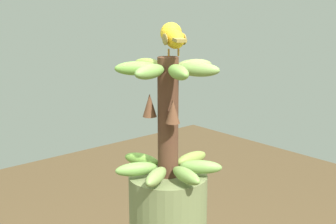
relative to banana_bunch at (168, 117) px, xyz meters
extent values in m
cylinder|color=#4C2D1E|center=(0.00, 0.00, 0.00)|extent=(0.05, 0.05, 0.31)
ellipsoid|color=#729E49|center=(-0.06, 0.06, -0.13)|extent=(0.10, 0.11, 0.04)
ellipsoid|color=olive|center=(-0.09, -0.01, -0.13)|extent=(0.11, 0.04, 0.04)
ellipsoid|color=olive|center=(-0.05, -0.07, -0.13)|extent=(0.09, 0.11, 0.04)
ellipsoid|color=#6C9F3B|center=(0.02, -0.08, -0.13)|extent=(0.06, 0.12, 0.04)
ellipsoid|color=#709F47|center=(0.08, -0.03, -0.13)|extent=(0.12, 0.08, 0.04)
ellipsoid|color=olive|center=(0.07, 0.04, -0.13)|extent=(0.11, 0.08, 0.04)
ellipsoid|color=#739747|center=(0.01, 0.08, -0.13)|extent=(0.05, 0.12, 0.04)
ellipsoid|color=#719E43|center=(0.03, 0.07, 0.13)|extent=(0.08, 0.12, 0.04)
ellipsoid|color=#76994B|center=(-0.04, 0.07, 0.13)|extent=(0.08, 0.12, 0.04)
ellipsoid|color=olive|center=(-0.08, 0.01, 0.13)|extent=(0.12, 0.05, 0.04)
ellipsoid|color=#719D47|center=(-0.06, -0.05, 0.13)|extent=(0.11, 0.10, 0.04)
ellipsoid|color=olive|center=(0.00, -0.08, 0.13)|extent=(0.04, 0.11, 0.04)
ellipsoid|color=#6CA240|center=(0.06, -0.05, 0.13)|extent=(0.11, 0.09, 0.04)
ellipsoid|color=#6E9646|center=(0.07, 0.02, 0.13)|extent=(0.12, 0.06, 0.04)
cone|color=brown|center=(0.02, 0.04, 0.03)|extent=(0.04, 0.04, 0.06)
cone|color=brown|center=(0.04, -0.03, 0.03)|extent=(0.04, 0.04, 0.06)
cylinder|color=#C68933|center=(-0.04, 0.00, 0.17)|extent=(0.01, 0.01, 0.02)
cylinder|color=#C68933|center=(-0.01, -0.01, 0.17)|extent=(0.01, 0.01, 0.02)
ellipsoid|color=gold|center=(-0.03, 0.00, 0.20)|extent=(0.09, 0.10, 0.05)
ellipsoid|color=olive|center=(-0.04, 0.01, 0.20)|extent=(0.04, 0.06, 0.03)
ellipsoid|color=olive|center=(0.00, -0.01, 0.20)|extent=(0.04, 0.06, 0.03)
cube|color=olive|center=(0.01, 0.06, 0.20)|extent=(0.05, 0.06, 0.01)
sphere|color=gold|center=(-0.05, -0.04, 0.21)|extent=(0.06, 0.06, 0.06)
sphere|color=black|center=(-0.03, -0.06, 0.22)|extent=(0.01, 0.01, 0.01)
cone|color=orange|center=(-0.06, -0.07, 0.21)|extent=(0.03, 0.03, 0.02)
camera|label=1|loc=(0.77, 0.88, 0.29)|focal=50.01mm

